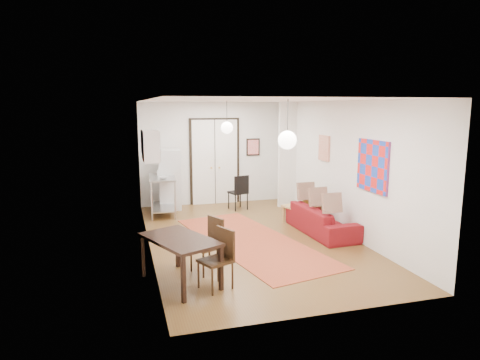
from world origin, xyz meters
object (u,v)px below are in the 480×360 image
object	(u,v)px
fridge	(170,180)
dining_table	(180,243)
coffee_table	(303,207)
dining_chair_near	(205,240)
black_side_chair	(237,189)
dining_chair_far	(214,253)
kitchen_counter	(162,190)
sofa	(321,220)

from	to	relation	value
fridge	dining_table	size ratio (longest dim) A/B	1.05
dining_table	coffee_table	bearing A→B (deg)	40.10
coffee_table	dining_chair_near	distance (m)	3.76
dining_table	black_side_chair	xyz separation A→B (m)	(2.19, 4.59, -0.11)
dining_chair_far	dining_chair_near	bearing A→B (deg)	155.86
kitchen_counter	sofa	bearing A→B (deg)	-35.83
sofa	fridge	xyz separation A→B (m)	(-2.95, 3.17, 0.52)
fridge	black_side_chair	distance (m)	1.83
sofa	black_side_chair	xyz separation A→B (m)	(-1.20, 2.72, 0.26)
kitchen_counter	dining_chair_far	size ratio (longest dim) A/B	1.44
kitchen_counter	dining_table	xyz separation A→B (m)	(-0.17, -4.50, 0.01)
kitchen_counter	dining_chair_near	xyz separation A→B (m)	(0.33, -4.06, -0.12)
sofa	dining_chair_near	world-z (taller)	dining_chair_near
dining_chair_near	dining_chair_far	bearing A→B (deg)	-24.14
sofa	dining_table	world-z (taller)	dining_table
coffee_table	fridge	bearing A→B (deg)	143.16
dining_chair_far	black_side_chair	distance (m)	5.14
sofa	coffee_table	world-z (taller)	sofa
coffee_table	dining_chair_far	size ratio (longest dim) A/B	1.17
coffee_table	dining_chair_far	world-z (taller)	dining_chair_far
fridge	black_side_chair	size ratio (longest dim) A/B	1.71
fridge	dining_table	distance (m)	5.07
kitchen_counter	dining_table	world-z (taller)	kitchen_counter
kitchen_counter	dining_chair_near	size ratio (longest dim) A/B	1.44
sofa	dining_table	distance (m)	3.89
fridge	dining_chair_near	size ratio (longest dim) A/B	1.76
fridge	dining_table	xyz separation A→B (m)	(-0.44, -5.05, -0.15)
coffee_table	dining_chair_far	bearing A→B (deg)	-132.93
dining_table	sofa	bearing A→B (deg)	28.92
kitchen_counter	dining_chair_far	bearing A→B (deg)	-82.69
dining_table	black_side_chair	distance (m)	5.09
dining_table	black_side_chair	size ratio (longest dim) A/B	1.62
kitchen_counter	coffee_table	bearing A→B (deg)	-23.87
fridge	dining_chair_near	xyz separation A→B (m)	(0.05, -4.60, -0.28)
sofa	fridge	bearing A→B (deg)	40.07
fridge	dining_chair_far	world-z (taller)	fridge
sofa	dining_table	size ratio (longest dim) A/B	1.32
fridge	dining_chair_far	size ratio (longest dim) A/B	1.76
dining_chair_near	dining_chair_far	distance (m)	0.70
dining_chair_far	fridge	bearing A→B (deg)	156.40
dining_table	fridge	bearing A→B (deg)	84.98
kitchen_counter	dining_chair_far	world-z (taller)	kitchen_counter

